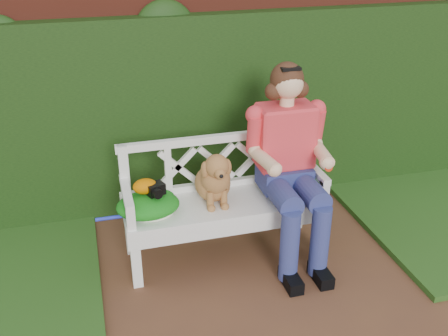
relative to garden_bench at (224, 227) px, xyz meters
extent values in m
plane|color=#553222|center=(0.14, -0.85, -0.24)|extent=(60.00, 60.00, 0.00)
cube|color=maroon|center=(0.14, 1.05, 0.86)|extent=(10.00, 0.30, 2.20)
cube|color=#204212|center=(0.14, 0.83, 0.61)|extent=(10.00, 0.18, 1.70)
cube|color=black|center=(-0.51, -0.04, 0.43)|extent=(0.15, 0.13, 0.08)
ellipsoid|color=#BC6200|center=(-0.58, -0.01, 0.45)|extent=(0.19, 0.15, 0.11)
camera|label=1|loc=(-0.90, -3.28, 2.19)|focal=42.00mm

